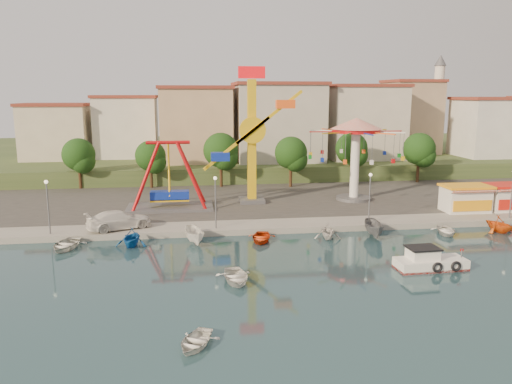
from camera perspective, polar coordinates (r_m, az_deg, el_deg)
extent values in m
plane|color=#162F3D|center=(39.71, 8.23, -9.44)|extent=(200.00, 200.00, 0.00)
cube|color=#9E998E|center=(99.20, -1.50, 3.27)|extent=(200.00, 100.00, 0.60)
cube|color=#4C4944|center=(67.84, 1.39, -0.14)|extent=(90.00, 28.00, 0.01)
cube|color=#384C26|center=(103.98, -1.80, 4.30)|extent=(200.00, 60.00, 3.00)
cube|color=#59595E|center=(59.70, -9.78, -1.72)|extent=(10.00, 5.00, 0.30)
cube|color=#132DA6|center=(59.40, -9.83, -0.36)|extent=(4.50, 1.40, 1.00)
cylinder|color=#B90E11|center=(58.50, -10.03, 5.60)|extent=(5.00, 0.40, 0.40)
cube|color=#59595E|center=(62.25, -0.48, -0.94)|extent=(3.00, 3.00, 0.50)
cube|color=yellow|center=(61.14, -0.49, 5.72)|extent=(1.00, 1.00, 15.00)
cube|color=red|center=(60.92, -0.51, 13.52)|extent=(3.20, 0.50, 1.40)
cylinder|color=yellow|center=(60.23, -0.40, 7.07)|extent=(3.20, 0.50, 3.20)
cube|color=yellow|center=(60.22, 1.50, 8.54)|extent=(8.08, 0.35, 6.45)
cube|color=#FF5616|center=(60.51, 3.38, 10.00)|extent=(2.20, 1.20, 1.00)
cylinder|color=#59595E|center=(64.85, 11.08, -0.70)|extent=(4.40, 4.40, 0.40)
cylinder|color=white|center=(64.12, 11.22, 3.06)|extent=(1.10, 1.10, 9.00)
cylinder|color=#B90E11|center=(63.67, 11.37, 6.89)|extent=(6.00, 6.00, 0.50)
cone|color=red|center=(63.61, 11.40, 7.70)|extent=(6.40, 6.40, 1.40)
cube|color=white|center=(61.97, 22.80, -0.79)|extent=(5.00, 3.00, 2.80)
cube|color=#F6A215|center=(61.69, 22.91, 0.62)|extent=(5.40, 3.40, 0.25)
cube|color=red|center=(60.32, 23.69, 0.00)|extent=(5.00, 0.77, 0.43)
cube|color=white|center=(64.89, 26.97, -0.63)|extent=(5.00, 3.00, 2.80)
cube|color=red|center=(64.62, 27.09, 0.71)|extent=(5.40, 3.40, 0.25)
cylinder|color=#59595E|center=(51.70, -22.65, -1.76)|extent=(0.14, 0.14, 5.00)
cylinder|color=#59595E|center=(49.95, -4.64, -1.36)|extent=(0.14, 0.14, 5.00)
cylinder|color=#59595E|center=(53.18, 12.84, -0.83)|extent=(0.14, 0.14, 5.00)
cylinder|color=#59595E|center=(60.61, 27.17, -0.34)|extent=(0.14, 0.14, 5.00)
cylinder|color=#382314|center=(75.22, -19.47, 1.72)|extent=(0.44, 0.44, 3.60)
sphere|color=black|center=(74.81, -19.62, 4.06)|extent=(4.60, 4.60, 4.60)
cylinder|color=#382314|center=(73.09, -11.88, 1.79)|extent=(0.44, 0.44, 3.40)
sphere|color=black|center=(72.68, -11.98, 4.06)|extent=(4.35, 4.35, 4.35)
cylinder|color=#382314|center=(72.54, -4.01, 2.14)|extent=(0.44, 0.44, 3.92)
sphere|color=black|center=(72.09, -4.05, 4.79)|extent=(5.02, 5.02, 5.02)
cylinder|color=#382314|center=(72.45, 3.98, 2.03)|extent=(0.44, 0.44, 3.66)
sphere|color=black|center=(72.02, 4.02, 4.50)|extent=(4.68, 4.68, 4.68)
cylinder|color=#382314|center=(77.87, 10.78, 2.55)|extent=(0.44, 0.44, 3.80)
sphere|color=black|center=(77.46, 10.86, 4.94)|extent=(4.86, 4.86, 4.86)
cylinder|color=#382314|center=(79.94, 18.01, 2.40)|extent=(0.44, 0.44, 3.77)
sphere|color=black|center=(79.54, 18.15, 4.71)|extent=(4.83, 4.83, 4.83)
cube|color=beige|center=(85.08, -23.41, 6.91)|extent=(9.26, 9.53, 11.87)
cube|color=silver|center=(88.02, -14.79, 6.50)|extent=(12.33, 9.01, 8.63)
cube|color=tan|center=(87.86, -6.18, 7.65)|extent=(11.95, 9.28, 11.23)
cube|color=beige|center=(86.25, 3.15, 6.95)|extent=(12.59, 10.50, 9.20)
cube|color=beige|center=(92.94, 11.01, 7.08)|extent=(10.75, 9.23, 9.24)
cube|color=tan|center=(96.24, 18.98, 7.41)|extent=(12.77, 10.96, 11.21)
cube|color=silver|center=(100.69, 25.46, 7.40)|extent=(8.23, 8.98, 12.36)
cylinder|color=silver|center=(101.05, 20.00, 8.85)|extent=(1.80, 1.80, 16.00)
cylinder|color=#59595E|center=(101.03, 20.19, 11.68)|extent=(2.80, 2.80, 0.30)
cone|color=#59595E|center=(101.20, 20.35, 13.94)|extent=(2.20, 2.20, 2.00)
cube|color=white|center=(43.02, 19.32, -7.85)|extent=(5.74, 2.38, 1.02)
cube|color=#B90E11|center=(43.10, 19.30, -8.17)|extent=(5.74, 2.38, 0.18)
cube|color=white|center=(42.56, 18.50, -6.80)|extent=(2.33, 1.79, 1.02)
cube|color=black|center=(42.39, 18.55, -6.08)|extent=(2.57, 2.02, 0.14)
torus|color=black|center=(42.02, 20.03, -8.11)|extent=(0.87, 0.26, 0.86)
torus|color=black|center=(42.81, 21.89, -7.89)|extent=(0.87, 0.26, 0.86)
imported|color=white|center=(38.00, -2.35, -9.65)|extent=(3.01, 4.00, 0.79)
imported|color=white|center=(29.26, -6.98, -16.56)|extent=(3.30, 3.73, 0.64)
imported|color=silver|center=(51.73, -15.38, -3.09)|extent=(6.85, 4.86, 1.84)
imported|color=silver|center=(48.82, -20.94, -5.62)|extent=(3.73, 4.61, 0.85)
imported|color=#1255A3|center=(47.65, -14.04, -5.03)|extent=(3.42, 3.79, 1.76)
imported|color=silver|center=(47.36, -7.01, -4.99)|extent=(2.31, 4.30, 1.58)
imported|color=red|center=(47.92, 0.56, -5.21)|extent=(3.43, 4.22, 0.77)
imported|color=silver|center=(49.14, 8.17, -4.43)|extent=(2.88, 3.24, 1.57)
imported|color=slate|center=(50.60, 13.37, -4.13)|extent=(2.20, 4.43, 1.64)
imported|color=white|center=(53.82, 20.86, -4.15)|extent=(3.34, 4.03, 0.72)
imported|color=#E95914|center=(56.65, 26.05, -3.28)|extent=(3.73, 4.03, 1.76)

